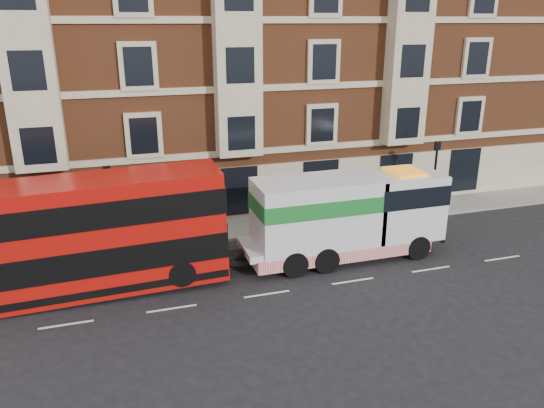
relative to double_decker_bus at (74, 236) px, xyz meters
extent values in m
plane|color=black|center=(7.49, -2.46, -2.62)|extent=(120.00, 120.00, 0.00)
cube|color=slate|center=(7.49, 5.04, -2.55)|extent=(90.00, 3.00, 0.15)
cube|color=brown|center=(7.99, 12.54, 6.38)|extent=(45.00, 12.00, 18.00)
cylinder|color=black|center=(1.49, 3.74, -0.47)|extent=(0.14, 0.14, 4.00)
cube|color=black|center=(1.49, 3.74, 1.63)|extent=(0.35, 0.15, 0.50)
cylinder|color=black|center=(19.49, 3.74, -0.47)|extent=(0.14, 0.14, 4.00)
cube|color=black|center=(19.49, 3.74, 1.63)|extent=(0.35, 0.15, 0.50)
cube|color=#B30E09|center=(0.00, 0.00, -0.07)|extent=(12.19, 2.72, 4.79)
cube|color=black|center=(0.00, 0.00, -0.77)|extent=(12.23, 2.78, 1.14)
cube|color=black|center=(0.00, 0.00, 1.19)|extent=(12.23, 2.78, 1.09)
cylinder|color=black|center=(4.14, -1.23, -1.73)|extent=(1.13, 0.35, 1.13)
cylinder|color=black|center=(4.14, 1.23, -1.73)|extent=(1.13, 0.35, 1.13)
cube|color=silver|center=(12.00, 0.00, -1.59)|extent=(9.80, 2.50, 0.33)
cube|color=silver|center=(15.16, 0.00, -0.17)|extent=(3.48, 2.72, 3.16)
cube|color=silver|center=(10.69, 0.00, -0.12)|extent=(5.88, 2.72, 3.16)
cube|color=#186D26|center=(10.69, 0.00, 0.42)|extent=(5.93, 2.76, 0.76)
cube|color=red|center=(11.78, 0.00, -1.97)|extent=(8.71, 2.78, 0.60)
cylinder|color=black|center=(15.48, -1.23, -2.03)|extent=(1.20, 0.38, 1.20)
cylinder|color=black|center=(15.48, 1.23, -2.03)|extent=(1.20, 0.38, 1.20)
cylinder|color=black|center=(10.69, -1.23, -2.03)|extent=(1.20, 0.44, 1.20)
cylinder|color=black|center=(10.69, 1.23, -2.03)|extent=(1.20, 0.44, 1.20)
cylinder|color=black|center=(9.17, -1.23, -2.03)|extent=(1.20, 0.44, 1.20)
cylinder|color=black|center=(9.17, 1.23, -2.03)|extent=(1.20, 0.44, 1.20)
imported|color=black|center=(-1.64, 4.88, -1.61)|extent=(0.70, 0.53, 1.73)
camera|label=1|loc=(1.77, -21.56, 8.37)|focal=35.00mm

